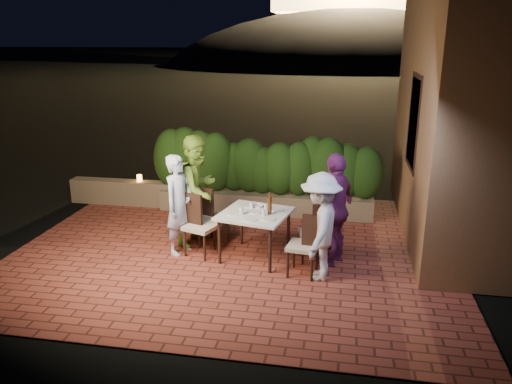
% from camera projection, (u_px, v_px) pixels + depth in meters
% --- Properties ---
extents(ground, '(400.00, 400.00, 0.00)m').
position_uv_depth(ground, '(229.00, 260.00, 7.82)').
color(ground, black).
rests_on(ground, ground).
extents(terrace_floor, '(7.00, 6.00, 0.15)m').
position_uv_depth(terrace_floor, '(236.00, 251.00, 8.31)').
color(terrace_floor, brown).
rests_on(terrace_floor, ground).
extents(building_wall, '(1.60, 5.00, 5.00)m').
position_uv_depth(building_wall, '(463.00, 89.00, 8.35)').
color(building_wall, '#95643A').
rests_on(building_wall, ground).
extents(window_pane, '(0.08, 1.00, 1.40)m').
position_uv_depth(window_pane, '(415.00, 122.00, 8.16)').
color(window_pane, black).
rests_on(window_pane, building_wall).
extents(window_frame, '(0.06, 1.15, 1.55)m').
position_uv_depth(window_frame, '(415.00, 122.00, 8.16)').
color(window_frame, black).
rests_on(window_frame, building_wall).
extents(planter, '(4.20, 0.55, 0.40)m').
position_uv_depth(planter, '(265.00, 202.00, 9.88)').
color(planter, '#76674B').
rests_on(planter, ground).
extents(hedge, '(4.00, 0.70, 1.10)m').
position_uv_depth(hedge, '(265.00, 166.00, 9.66)').
color(hedge, '#1B3A0F').
rests_on(hedge, planter).
extents(parapet, '(2.20, 0.30, 0.50)m').
position_uv_depth(parapet, '(123.00, 192.00, 10.38)').
color(parapet, '#76674B').
rests_on(parapet, ground).
extents(hill, '(52.00, 40.00, 22.00)m').
position_uv_depth(hill, '(349.00, 97.00, 65.09)').
color(hill, black).
rests_on(hill, ground).
extents(dining_table, '(1.18, 1.18, 0.75)m').
position_uv_depth(dining_table, '(255.00, 235.00, 7.77)').
color(dining_table, white).
rests_on(dining_table, ground).
extents(plate_nw, '(0.22, 0.22, 0.01)m').
position_uv_depth(plate_nw, '(234.00, 214.00, 7.58)').
color(plate_nw, white).
rests_on(plate_nw, dining_table).
extents(plate_sw, '(0.22, 0.22, 0.01)m').
position_uv_depth(plate_sw, '(247.00, 205.00, 7.97)').
color(plate_sw, white).
rests_on(plate_sw, dining_table).
extents(plate_ne, '(0.23, 0.23, 0.01)m').
position_uv_depth(plate_ne, '(268.00, 219.00, 7.37)').
color(plate_ne, white).
rests_on(plate_ne, dining_table).
extents(plate_se, '(0.20, 0.20, 0.01)m').
position_uv_depth(plate_se, '(278.00, 210.00, 7.75)').
color(plate_se, white).
rests_on(plate_se, dining_table).
extents(plate_centre, '(0.22, 0.22, 0.01)m').
position_uv_depth(plate_centre, '(254.00, 212.00, 7.68)').
color(plate_centre, white).
rests_on(plate_centre, dining_table).
extents(plate_front, '(0.21, 0.21, 0.01)m').
position_uv_depth(plate_front, '(250.00, 219.00, 7.35)').
color(plate_front, white).
rests_on(plate_front, dining_table).
extents(glass_nw, '(0.07, 0.07, 0.12)m').
position_uv_depth(glass_nw, '(241.00, 211.00, 7.56)').
color(glass_nw, silver).
rests_on(glass_nw, dining_table).
extents(glass_sw, '(0.06, 0.06, 0.10)m').
position_uv_depth(glass_sw, '(252.00, 205.00, 7.84)').
color(glass_sw, silver).
rests_on(glass_sw, dining_table).
extents(glass_ne, '(0.06, 0.06, 0.10)m').
position_uv_depth(glass_ne, '(264.00, 212.00, 7.50)').
color(glass_ne, silver).
rests_on(glass_ne, dining_table).
extents(glass_se, '(0.06, 0.06, 0.11)m').
position_uv_depth(glass_se, '(266.00, 207.00, 7.74)').
color(glass_se, silver).
rests_on(glass_se, dining_table).
extents(beer_bottle, '(0.07, 0.07, 0.35)m').
position_uv_depth(beer_bottle, '(270.00, 203.00, 7.54)').
color(beer_bottle, '#4E270D').
rests_on(beer_bottle, dining_table).
extents(bowl, '(0.20, 0.20, 0.04)m').
position_uv_depth(bowl, '(258.00, 206.00, 7.90)').
color(bowl, white).
rests_on(bowl, dining_table).
extents(chair_left_front, '(0.58, 0.58, 0.99)m').
position_uv_depth(chair_left_front, '(201.00, 225.00, 7.85)').
color(chair_left_front, black).
rests_on(chair_left_front, ground).
extents(chair_left_back, '(0.59, 0.59, 0.96)m').
position_uv_depth(chair_left_back, '(213.00, 217.00, 8.27)').
color(chair_left_back, black).
rests_on(chair_left_back, ground).
extents(chair_right_front, '(0.49, 0.49, 0.93)m').
position_uv_depth(chair_right_front, '(303.00, 245.00, 7.18)').
color(chair_right_front, black).
rests_on(chair_right_front, ground).
extents(chair_right_back, '(0.49, 0.49, 0.90)m').
position_uv_depth(chair_right_back, '(313.00, 232.00, 7.67)').
color(chair_right_back, black).
rests_on(chair_right_back, ground).
extents(diner_blue, '(0.55, 0.68, 1.61)m').
position_uv_depth(diner_blue, '(179.00, 205.00, 7.84)').
color(diner_blue, silver).
rests_on(diner_blue, ground).
extents(diner_green, '(0.93, 1.06, 1.83)m').
position_uv_depth(diner_green, '(198.00, 190.00, 8.24)').
color(diner_green, '#87B839').
rests_on(diner_green, ground).
extents(diner_white, '(0.67, 1.06, 1.56)m').
position_uv_depth(diner_white, '(320.00, 227.00, 6.99)').
color(diner_white, silver).
rests_on(diner_white, ground).
extents(diner_purple, '(0.79, 1.09, 1.72)m').
position_uv_depth(diner_purple, '(335.00, 209.00, 7.47)').
color(diner_purple, '#702564').
rests_on(diner_purple, ground).
extents(parapet_lamp, '(0.10, 0.10, 0.14)m').
position_uv_depth(parapet_lamp, '(139.00, 178.00, 10.22)').
color(parapet_lamp, orange).
rests_on(parapet_lamp, parapet).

